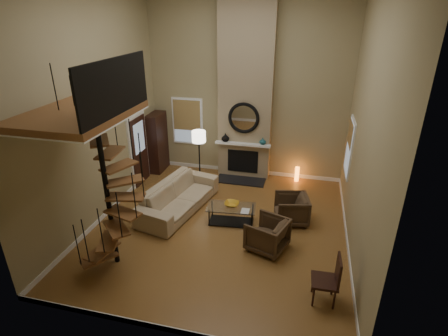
% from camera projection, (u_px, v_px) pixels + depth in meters
% --- Properties ---
extents(ground, '(6.00, 6.50, 0.01)m').
position_uv_depth(ground, '(220.00, 226.00, 8.74)').
color(ground, '#9F6D33').
rests_on(ground, ground).
extents(back_wall, '(6.00, 0.02, 5.50)m').
position_uv_depth(back_wall, '(247.00, 88.00, 10.48)').
color(back_wall, tan).
rests_on(back_wall, ground).
extents(front_wall, '(6.00, 0.02, 5.50)m').
position_uv_depth(front_wall, '(159.00, 185.00, 4.72)').
color(front_wall, tan).
rests_on(front_wall, ground).
extents(left_wall, '(0.02, 6.50, 5.50)m').
position_uv_depth(left_wall, '(95.00, 110.00, 8.25)').
color(left_wall, tan).
rests_on(left_wall, ground).
extents(right_wall, '(0.02, 6.50, 5.50)m').
position_uv_depth(right_wall, '(367.00, 129.00, 6.95)').
color(right_wall, tan).
rests_on(right_wall, ground).
extents(baseboard_back, '(6.00, 0.02, 0.12)m').
position_uv_depth(baseboard_back, '(245.00, 171.00, 11.58)').
color(baseboard_back, white).
rests_on(baseboard_back, ground).
extents(baseboard_front, '(6.00, 0.02, 0.12)m').
position_uv_depth(baseboard_front, '(172.00, 330.00, 5.84)').
color(baseboard_front, white).
rests_on(baseboard_front, ground).
extents(baseboard_left, '(0.02, 6.50, 0.12)m').
position_uv_depth(baseboard_left, '(111.00, 209.00, 9.36)').
color(baseboard_left, white).
rests_on(baseboard_left, ground).
extents(baseboard_right, '(0.02, 6.50, 0.12)m').
position_uv_depth(baseboard_right, '(347.00, 241.00, 8.06)').
color(baseboard_right, white).
rests_on(baseboard_right, ground).
extents(chimney_breast, '(1.60, 0.38, 5.50)m').
position_uv_depth(chimney_breast, '(246.00, 89.00, 10.31)').
color(chimney_breast, '#938060').
rests_on(chimney_breast, ground).
extents(hearth, '(1.50, 0.60, 0.04)m').
position_uv_depth(hearth, '(241.00, 180.00, 11.00)').
color(hearth, black).
rests_on(hearth, ground).
extents(firebox, '(0.95, 0.02, 0.72)m').
position_uv_depth(firebox, '(243.00, 161.00, 11.04)').
color(firebox, black).
rests_on(firebox, chimney_breast).
extents(mantel, '(1.70, 0.18, 0.06)m').
position_uv_depth(mantel, '(243.00, 144.00, 10.72)').
color(mantel, white).
rests_on(mantel, chimney_breast).
extents(mirror_frame, '(0.94, 0.10, 0.94)m').
position_uv_depth(mirror_frame, '(244.00, 118.00, 10.44)').
color(mirror_frame, black).
rests_on(mirror_frame, chimney_breast).
extents(mirror_disc, '(0.80, 0.01, 0.80)m').
position_uv_depth(mirror_disc, '(244.00, 118.00, 10.45)').
color(mirror_disc, white).
rests_on(mirror_disc, chimney_breast).
extents(vase_left, '(0.24, 0.24, 0.25)m').
position_uv_depth(vase_left, '(225.00, 137.00, 10.81)').
color(vase_left, black).
rests_on(vase_left, mantel).
extents(vase_right, '(0.20, 0.20, 0.21)m').
position_uv_depth(vase_right, '(263.00, 141.00, 10.57)').
color(vase_right, '#174B53').
rests_on(vase_right, mantel).
extents(window_back, '(1.02, 0.06, 1.52)m').
position_uv_depth(window_back, '(187.00, 121.00, 11.33)').
color(window_back, white).
rests_on(window_back, back_wall).
extents(window_right, '(0.06, 1.02, 1.52)m').
position_uv_depth(window_right, '(350.00, 147.00, 9.19)').
color(window_right, white).
rests_on(window_right, right_wall).
extents(entry_door, '(0.10, 1.05, 2.16)m').
position_uv_depth(entry_door, '(139.00, 150.00, 10.54)').
color(entry_door, white).
rests_on(entry_door, ground).
extents(loft, '(1.70, 2.20, 1.09)m').
position_uv_depth(loft, '(82.00, 112.00, 6.25)').
color(loft, brown).
rests_on(loft, left_wall).
extents(spiral_stair, '(1.47, 1.47, 4.06)m').
position_uv_depth(spiral_stair, '(107.00, 186.00, 6.80)').
color(spiral_stair, black).
rests_on(spiral_stair, ground).
extents(hutch, '(0.40, 0.86, 1.91)m').
position_uv_depth(hutch, '(157.00, 143.00, 11.42)').
color(hutch, black).
rests_on(hutch, ground).
extents(sofa, '(1.55, 2.80, 0.77)m').
position_uv_depth(sofa, '(179.00, 196.00, 9.32)').
color(sofa, tan).
rests_on(sofa, ground).
extents(armchair_near, '(0.95, 0.93, 0.73)m').
position_uv_depth(armchair_near, '(294.00, 209.00, 8.79)').
color(armchair_near, '#473321').
rests_on(armchair_near, ground).
extents(armchair_far, '(1.03, 1.02, 0.74)m').
position_uv_depth(armchair_far, '(270.00, 236.00, 7.76)').
color(armchair_far, '#473321').
rests_on(armchair_far, ground).
extents(coffee_table, '(1.24, 0.71, 0.45)m').
position_uv_depth(coffee_table, '(231.00, 213.00, 8.77)').
color(coffee_table, silver).
rests_on(coffee_table, ground).
extents(bowl, '(0.36, 0.36, 0.09)m').
position_uv_depth(bowl, '(232.00, 204.00, 8.73)').
color(bowl, gold).
rests_on(bowl, coffee_table).
extents(book, '(0.20, 0.27, 0.03)m').
position_uv_depth(book, '(244.00, 211.00, 8.49)').
color(book, gray).
rests_on(book, coffee_table).
extents(floor_lamp, '(0.40, 0.40, 1.71)m').
position_uv_depth(floor_lamp, '(199.00, 141.00, 10.20)').
color(floor_lamp, black).
rests_on(floor_lamp, ground).
extents(accent_lamp, '(0.13, 0.13, 0.45)m').
position_uv_depth(accent_lamp, '(297.00, 174.00, 10.89)').
color(accent_lamp, orange).
rests_on(accent_lamp, ground).
extents(side_chair, '(0.48, 0.48, 0.99)m').
position_uv_depth(side_chair, '(330.00, 278.00, 6.29)').
color(side_chair, black).
rests_on(side_chair, ground).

